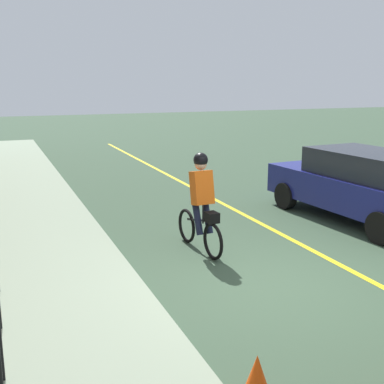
% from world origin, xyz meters
% --- Properties ---
extents(ground_plane, '(80.00, 80.00, 0.00)m').
position_xyz_m(ground_plane, '(0.00, 0.00, 0.00)').
color(ground_plane, '#354B37').
extents(lane_line_centre, '(36.00, 0.12, 0.01)m').
position_xyz_m(lane_line_centre, '(0.00, -1.60, 0.00)').
color(lane_line_centre, yellow).
rests_on(lane_line_centre, ground).
extents(sidewalk, '(40.00, 3.20, 0.15)m').
position_xyz_m(sidewalk, '(0.00, 3.40, 0.07)').
color(sidewalk, gray).
rests_on(sidewalk, ground).
extents(cyclist_lead, '(1.71, 0.39, 1.83)m').
position_xyz_m(cyclist_lead, '(1.85, 0.33, 0.91)').
color(cyclist_lead, black).
rests_on(cyclist_lead, ground).
extents(patrol_sedan, '(4.52, 2.19, 1.58)m').
position_xyz_m(patrol_sedan, '(2.46, -3.78, 0.82)').
color(patrol_sedan, navy).
rests_on(patrol_sedan, ground).
extents(traffic_cone_near, '(0.36, 0.36, 0.55)m').
position_xyz_m(traffic_cone_near, '(-2.40, 1.57, 0.27)').
color(traffic_cone_near, '#EC4D0E').
rests_on(traffic_cone_near, ground).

